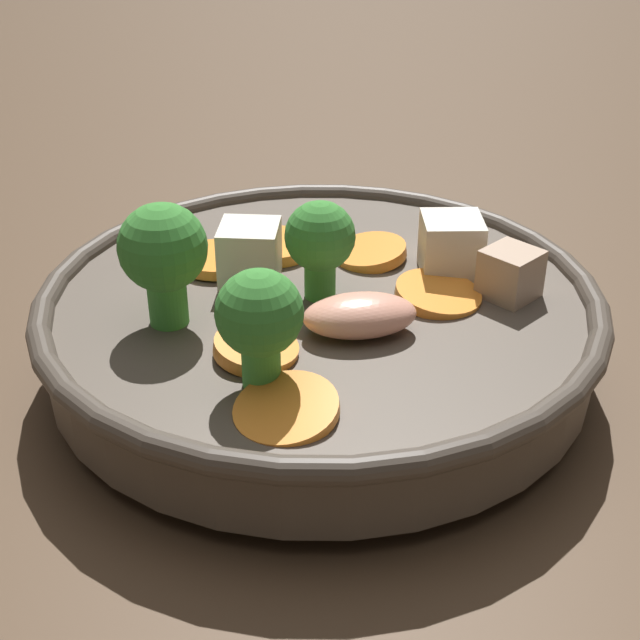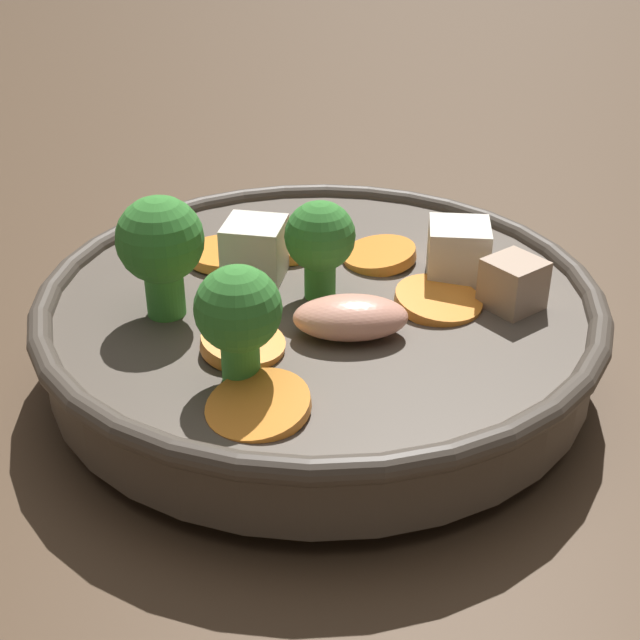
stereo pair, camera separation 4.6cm
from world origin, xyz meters
name	(u,v)px [view 2 (the right image)]	position (x,y,z in m)	size (l,w,h in m)	color
ground_plane	(320,371)	(0.00, 0.00, 0.00)	(3.00, 3.00, 0.00)	#4C3826
stirfry_bowl	(318,316)	(0.00, 0.00, 0.03)	(0.29, 0.29, 0.11)	#51473D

